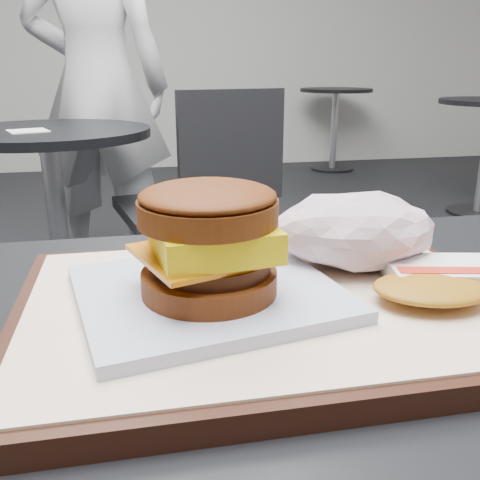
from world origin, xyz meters
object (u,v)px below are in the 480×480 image
serving_tray (265,307)px  patron (97,85)px  crumpled_wrapper (355,230)px  neighbor_chair (199,195)px  hash_brown (438,281)px  neighbor_table (54,185)px  breakfast_sandwich (209,253)px

serving_tray → patron: 2.16m
crumpled_wrapper → neighbor_chair: size_ratio=0.16×
neighbor_chair → hash_brown: bearing=-89.9°
crumpled_wrapper → neighbor_chair: neighbor_chair is taller
crumpled_wrapper → neighbor_table: size_ratio=0.19×
breakfast_sandwich → patron: patron is taller
crumpled_wrapper → neighbor_table: 1.63m
crumpled_wrapper → neighbor_table: (-0.47, 1.54, -0.27)m
neighbor_chair → serving_tray: bearing=-95.0°
neighbor_table → crumpled_wrapper: bearing=-72.9°
breakfast_sandwich → patron: bearing=95.0°
breakfast_sandwich → crumpled_wrapper: (0.14, 0.06, -0.01)m
serving_tray → neighbor_table: 1.65m
crumpled_wrapper → neighbor_chair: 1.50m
hash_brown → neighbor_chair: bearing=90.1°
neighbor_chair → patron: (-0.36, 0.62, 0.36)m
breakfast_sandwich → crumpled_wrapper: 0.15m
patron → neighbor_chair: bearing=136.0°
breakfast_sandwich → patron: 2.16m
crumpled_wrapper → serving_tray: bearing=-150.8°
breakfast_sandwich → neighbor_table: size_ratio=0.29×
patron → crumpled_wrapper: bearing=114.7°
serving_tray → patron: (-0.23, 2.14, 0.09)m
neighbor_table → neighbor_chair: size_ratio=0.85×
serving_tray → breakfast_sandwich: 0.07m
neighbor_table → neighbor_chair: 0.52m
breakfast_sandwich → patron: size_ratio=0.13×
neighbor_chair → patron: size_ratio=0.50×
breakfast_sandwich → neighbor_chair: bearing=83.4°
neighbor_table → neighbor_chair: neighbor_chair is taller
hash_brown → crumpled_wrapper: bearing=117.6°
crumpled_wrapper → hash_brown: bearing=-62.4°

